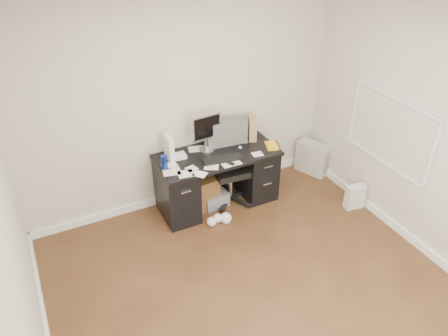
# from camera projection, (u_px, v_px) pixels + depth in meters

# --- Properties ---
(ground) EXTENTS (4.00, 4.00, 0.00)m
(ground) POSITION_uv_depth(u_px,v_px,m) (262.00, 300.00, 4.38)
(ground) COLOR #402514
(ground) RESTS_ON ground
(room_shell) EXTENTS (4.02, 4.02, 2.71)m
(room_shell) POSITION_uv_depth(u_px,v_px,m) (274.00, 157.00, 3.52)
(room_shell) COLOR beige
(room_shell) RESTS_ON ground
(desk) EXTENTS (1.50, 0.70, 0.75)m
(desk) POSITION_uv_depth(u_px,v_px,m) (217.00, 177.00, 5.52)
(desk) COLOR black
(desk) RESTS_ON ground
(loose_papers) EXTENTS (1.10, 0.60, 0.00)m
(loose_papers) POSITION_uv_depth(u_px,v_px,m) (204.00, 159.00, 5.22)
(loose_papers) COLOR silver
(loose_papers) RESTS_ON desk
(lcd_monitor) EXTENTS (0.41, 0.26, 0.50)m
(lcd_monitor) POSITION_uv_depth(u_px,v_px,m) (206.00, 133.00, 5.27)
(lcd_monitor) COLOR silver
(lcd_monitor) RESTS_ON desk
(keyboard) EXTENTS (0.49, 0.22, 0.03)m
(keyboard) POSITION_uv_depth(u_px,v_px,m) (222.00, 159.00, 5.20)
(keyboard) COLOR black
(keyboard) RESTS_ON desk
(computer_mouse) EXTENTS (0.06, 0.06, 0.05)m
(computer_mouse) POSITION_uv_depth(u_px,v_px,m) (240.00, 148.00, 5.40)
(computer_mouse) COLOR silver
(computer_mouse) RESTS_ON desk
(travel_mug) EXTENTS (0.08, 0.08, 0.17)m
(travel_mug) POSITION_uv_depth(u_px,v_px,m) (164.00, 162.00, 5.00)
(travel_mug) COLOR navy
(travel_mug) RESTS_ON desk
(white_binder) EXTENTS (0.13, 0.26, 0.29)m
(white_binder) POSITION_uv_depth(u_px,v_px,m) (169.00, 148.00, 5.17)
(white_binder) COLOR white
(white_binder) RESTS_ON desk
(magazine_file) EXTENTS (0.21, 0.28, 0.29)m
(magazine_file) POSITION_uv_depth(u_px,v_px,m) (252.00, 128.00, 5.59)
(magazine_file) COLOR #A88151
(magazine_file) RESTS_ON desk
(pen_cup) EXTENTS (0.14, 0.14, 0.26)m
(pen_cup) POSITION_uv_depth(u_px,v_px,m) (238.00, 129.00, 5.60)
(pen_cup) COLOR brown
(pen_cup) RESTS_ON desk
(yellow_book) EXTENTS (0.21, 0.24, 0.03)m
(yellow_book) POSITION_uv_depth(u_px,v_px,m) (272.00, 146.00, 5.46)
(yellow_book) COLOR yellow
(yellow_book) RESTS_ON desk
(paper_remote) EXTENTS (0.24, 0.19, 0.02)m
(paper_remote) POSITION_uv_depth(u_px,v_px,m) (231.00, 162.00, 5.15)
(paper_remote) COLOR silver
(paper_remote) RESTS_ON desk
(office_chair) EXTENTS (0.66, 0.66, 1.08)m
(office_chair) POSITION_uv_depth(u_px,v_px,m) (231.00, 165.00, 5.51)
(office_chair) COLOR #4F5250
(office_chair) RESTS_ON ground
(pc_tower) EXTENTS (0.37, 0.50, 0.46)m
(pc_tower) POSITION_uv_depth(u_px,v_px,m) (313.00, 158.00, 6.25)
(pc_tower) COLOR #ACA79B
(pc_tower) RESTS_ON ground
(shopping_bag) EXTENTS (0.26, 0.20, 0.33)m
(shopping_bag) POSITION_uv_depth(u_px,v_px,m) (355.00, 197.00, 5.57)
(shopping_bag) COLOR silver
(shopping_bag) RESTS_ON ground
(wicker_basket) EXTENTS (0.49, 0.49, 0.44)m
(wicker_basket) POSITION_uv_depth(u_px,v_px,m) (197.00, 191.00, 5.59)
(wicker_basket) COLOR #472915
(wicker_basket) RESTS_ON ground
(desk_printer) EXTENTS (0.35, 0.30, 0.19)m
(desk_printer) POSITION_uv_depth(u_px,v_px,m) (214.00, 198.00, 5.65)
(desk_printer) COLOR slate
(desk_printer) RESTS_ON ground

